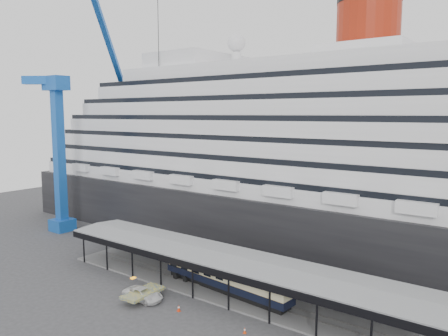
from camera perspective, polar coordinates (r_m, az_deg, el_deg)
The scene contains 9 objects.
ground at distance 57.02m, azimuth -2.42°, elevation -17.61°, with size 200.00×200.00×0.00m, color #363638.
cruise_ship at distance 79.37m, azimuth 12.31°, elevation 2.98°, with size 130.00×30.00×43.90m.
platform_canopy at distance 59.75m, azimuth 0.69°, elevation -13.96°, with size 56.00×9.18×5.30m.
crane_blue at distance 93.05m, azimuth -20.23°, elevation 4.28°, with size 22.63×19.19×47.60m.
port_truck at distance 59.32m, azimuth -10.53°, elevation -15.89°, with size 2.58×5.59×1.55m, color silver.
pullman_carriage at distance 60.07m, azimuth 0.17°, elevation -13.73°, with size 20.71×4.55×20.18m.
traffic_cone_left at distance 60.18m, azimuth -10.59°, elevation -15.95°, with size 0.52×0.52×0.79m.
traffic_cone_mid at distance 55.87m, azimuth -5.94°, elevation -17.73°, with size 0.49×0.49×0.81m.
traffic_cone_right at distance 50.87m, azimuth 2.72°, elevation -20.42°, with size 0.40×0.40×0.67m.
Camera 1 is at (32.81, -40.08, 23.83)m, focal length 35.00 mm.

